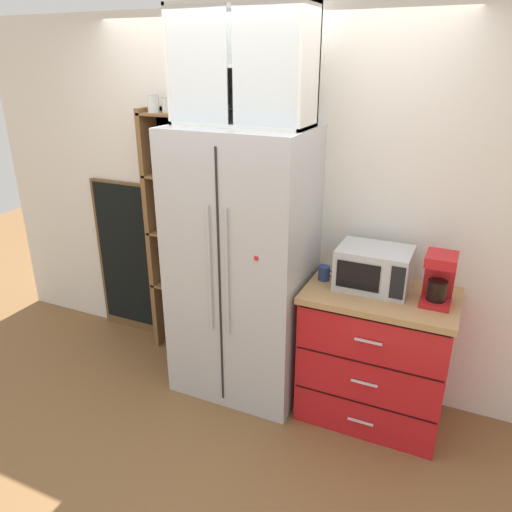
{
  "coord_description": "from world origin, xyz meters",
  "views": [
    {
      "loc": [
        1.35,
        -2.71,
        2.24
      ],
      "look_at": [
        0.1,
        0.03,
        1.02
      ],
      "focal_mm": 34.4,
      "sensor_mm": 36.0,
      "label": 1
    }
  ],
  "objects_px": {
    "mug_charcoal": "(384,282)",
    "chalkboard_menu": "(128,258)",
    "microwave": "(374,268)",
    "mug_navy": "(324,273)",
    "coffee_maker": "(439,278)",
    "refrigerator": "(243,266)",
    "bottle_cobalt": "(382,280)"
  },
  "relations": [
    {
      "from": "microwave",
      "to": "coffee_maker",
      "type": "xyz_separation_m",
      "value": [
        0.38,
        -0.04,
        0.03
      ]
    },
    {
      "from": "refrigerator",
      "to": "chalkboard_menu",
      "type": "relative_size",
      "value": 1.4
    },
    {
      "from": "microwave",
      "to": "mug_navy",
      "type": "relative_size",
      "value": 3.99
    },
    {
      "from": "refrigerator",
      "to": "mug_charcoal",
      "type": "relative_size",
      "value": 15.79
    },
    {
      "from": "mug_navy",
      "to": "bottle_cobalt",
      "type": "relative_size",
      "value": 0.45
    },
    {
      "from": "refrigerator",
      "to": "mug_charcoal",
      "type": "bearing_deg",
      "value": 5.78
    },
    {
      "from": "refrigerator",
      "to": "mug_navy",
      "type": "xyz_separation_m",
      "value": [
        0.55,
        0.07,
        0.03
      ]
    },
    {
      "from": "mug_navy",
      "to": "mug_charcoal",
      "type": "height_order",
      "value": "mug_charcoal"
    },
    {
      "from": "microwave",
      "to": "coffee_maker",
      "type": "relative_size",
      "value": 1.42
    },
    {
      "from": "mug_charcoal",
      "to": "chalkboard_menu",
      "type": "bearing_deg",
      "value": 174.59
    },
    {
      "from": "coffee_maker",
      "to": "bottle_cobalt",
      "type": "bearing_deg",
      "value": -169.11
    },
    {
      "from": "coffee_maker",
      "to": "microwave",
      "type": "bearing_deg",
      "value": 173.75
    },
    {
      "from": "bottle_cobalt",
      "to": "coffee_maker",
      "type": "bearing_deg",
      "value": 10.89
    },
    {
      "from": "refrigerator",
      "to": "coffee_maker",
      "type": "xyz_separation_m",
      "value": [
        1.24,
        0.05,
        0.13
      ]
    },
    {
      "from": "bottle_cobalt",
      "to": "mug_charcoal",
      "type": "bearing_deg",
      "value": 89.14
    },
    {
      "from": "refrigerator",
      "to": "coffee_maker",
      "type": "distance_m",
      "value": 1.25
    },
    {
      "from": "mug_charcoal",
      "to": "bottle_cobalt",
      "type": "xyz_separation_m",
      "value": [
        -0.0,
        -0.11,
        0.06
      ]
    },
    {
      "from": "mug_charcoal",
      "to": "refrigerator",
      "type": "bearing_deg",
      "value": -174.22
    },
    {
      "from": "chalkboard_menu",
      "to": "coffee_maker",
      "type": "bearing_deg",
      "value": -5.85
    },
    {
      "from": "microwave",
      "to": "mug_charcoal",
      "type": "xyz_separation_m",
      "value": [
        0.07,
        0.01,
        -0.08
      ]
    },
    {
      "from": "mug_navy",
      "to": "mug_charcoal",
      "type": "distance_m",
      "value": 0.38
    },
    {
      "from": "mug_charcoal",
      "to": "mug_navy",
      "type": "bearing_deg",
      "value": -176.48
    },
    {
      "from": "refrigerator",
      "to": "microwave",
      "type": "height_order",
      "value": "refrigerator"
    },
    {
      "from": "coffee_maker",
      "to": "mug_charcoal",
      "type": "xyz_separation_m",
      "value": [
        -0.31,
        0.05,
        -0.11
      ]
    },
    {
      "from": "coffee_maker",
      "to": "chalkboard_menu",
      "type": "bearing_deg",
      "value": 174.15
    },
    {
      "from": "microwave",
      "to": "bottle_cobalt",
      "type": "distance_m",
      "value": 0.13
    },
    {
      "from": "microwave",
      "to": "chalkboard_menu",
      "type": "height_order",
      "value": "chalkboard_menu"
    },
    {
      "from": "mug_navy",
      "to": "bottle_cobalt",
      "type": "bearing_deg",
      "value": -12.78
    },
    {
      "from": "mug_charcoal",
      "to": "bottle_cobalt",
      "type": "bearing_deg",
      "value": -90.86
    },
    {
      "from": "coffee_maker",
      "to": "mug_navy",
      "type": "height_order",
      "value": "coffee_maker"
    },
    {
      "from": "refrigerator",
      "to": "mug_navy",
      "type": "distance_m",
      "value": 0.56
    },
    {
      "from": "refrigerator",
      "to": "mug_charcoal",
      "type": "distance_m",
      "value": 0.94
    }
  ]
}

